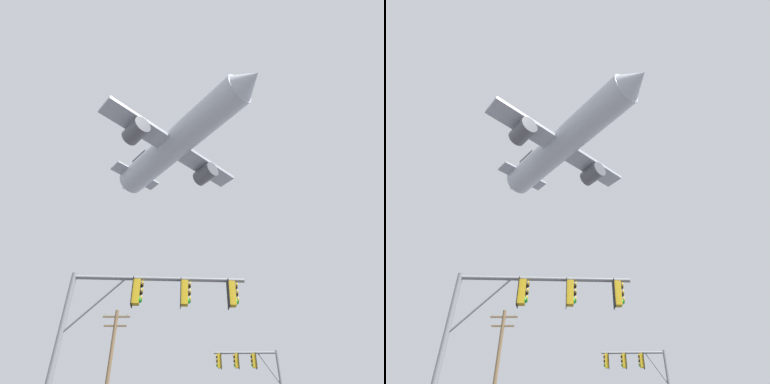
# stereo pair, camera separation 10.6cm
# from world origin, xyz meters

# --- Properties ---
(signal_pole_near) EXTENTS (6.55, 0.65, 6.13)m
(signal_pole_near) POSITION_xyz_m (-2.26, 6.56, 4.77)
(signal_pole_near) COLOR slate
(signal_pole_near) RESTS_ON ground
(signal_pole_far) EXTENTS (4.65, 0.54, 6.20)m
(signal_pole_far) POSITION_xyz_m (3.99, 20.40, 4.75)
(signal_pole_far) COLOR slate
(signal_pole_far) RESTS_ON ground
(utility_pole) EXTENTS (2.20, 0.28, 9.34)m
(utility_pole) POSITION_xyz_m (-6.47, 21.23, 4.97)
(utility_pole) COLOR brown
(utility_pole) RESTS_ON ground
(airplane) EXTENTS (21.21, 22.93, 7.59)m
(airplane) POSITION_xyz_m (-2.43, 24.50, 32.63)
(airplane) COLOR #B7BCC6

